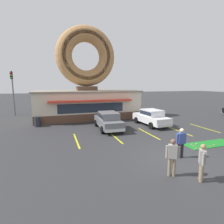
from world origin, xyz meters
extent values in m
plane|color=#2D2D30|center=(0.00, 0.00, 0.00)|extent=(160.00, 160.00, 0.00)
cube|color=brown|center=(-2.52, 14.00, 0.45)|extent=(12.00, 6.00, 0.90)
cube|color=beige|center=(-2.52, 14.00, 2.05)|extent=(12.00, 6.00, 2.30)
cube|color=gray|center=(-2.52, 14.00, 3.28)|extent=(12.30, 6.30, 0.16)
cube|color=red|center=(-2.52, 10.70, 2.35)|extent=(9.00, 0.60, 0.20)
cube|color=#232D3D|center=(-2.52, 10.98, 1.55)|extent=(7.20, 0.03, 1.00)
cube|color=brown|center=(-2.52, 14.00, 3.61)|extent=(2.40, 1.80, 0.50)
torus|color=#B27F4C|center=(-2.52, 14.00, 7.41)|extent=(7.10, 1.90, 7.10)
torus|color=#936038|center=(-2.52, 13.57, 7.41)|extent=(6.25, 1.05, 6.24)
cube|color=#197523|center=(3.81, 1.31, 0.01)|extent=(3.72, 1.24, 0.03)
torus|color=#A5724C|center=(3.85, 1.00, 0.05)|extent=(0.13, 0.13, 0.04)
torus|color=#D8667F|center=(2.47, 1.57, 0.05)|extent=(0.13, 0.13, 0.04)
torus|color=#A5724C|center=(3.40, 0.89, 0.05)|extent=(0.13, 0.13, 0.04)
torus|color=#A5724C|center=(2.36, 1.25, 0.05)|extent=(0.13, 0.13, 0.04)
torus|color=#A5724C|center=(2.22, 0.89, 0.05)|extent=(0.13, 0.13, 0.04)
torus|color=#D8667F|center=(2.82, 1.52, 0.05)|extent=(0.13, 0.13, 0.04)
torus|color=#A5724C|center=(5.12, 1.71, 0.05)|extent=(0.13, 0.13, 0.04)
sphere|color=white|center=(2.94, 1.55, 0.05)|extent=(0.04, 0.04, 0.04)
cube|color=slate|center=(-1.70, 7.49, 0.66)|extent=(1.88, 4.45, 0.68)
cube|color=slate|center=(-1.70, 7.34, 1.30)|extent=(1.62, 2.14, 0.60)
cube|color=#232D3D|center=(-1.70, 7.34, 1.32)|extent=(1.64, 2.06, 0.36)
cube|color=silver|center=(-1.64, 9.72, 0.42)|extent=(1.67, 0.15, 0.24)
cube|color=silver|center=(-1.76, 5.26, 0.42)|extent=(1.67, 0.15, 0.24)
cylinder|color=black|center=(-2.54, 8.88, 0.32)|extent=(0.24, 0.65, 0.64)
cylinder|color=black|center=(-0.78, 8.83, 0.32)|extent=(0.24, 0.65, 0.64)
cylinder|color=black|center=(-2.62, 6.15, 0.32)|extent=(0.24, 0.65, 0.64)
cylinder|color=black|center=(-0.86, 6.10, 0.32)|extent=(0.24, 0.65, 0.64)
cube|color=silver|center=(2.88, 7.66, 0.66)|extent=(2.07, 4.52, 0.68)
cube|color=silver|center=(2.89, 7.51, 1.30)|extent=(1.71, 2.21, 0.60)
cube|color=#232D3D|center=(2.89, 7.51, 1.32)|extent=(1.72, 2.12, 0.36)
cube|color=silver|center=(2.72, 9.89, 0.42)|extent=(1.67, 0.22, 0.24)
cube|color=silver|center=(3.04, 5.44, 0.42)|extent=(1.67, 0.22, 0.24)
cylinder|color=black|center=(1.90, 8.96, 0.32)|extent=(0.27, 0.65, 0.64)
cylinder|color=black|center=(3.66, 9.09, 0.32)|extent=(0.27, 0.65, 0.64)
cylinder|color=black|center=(2.10, 6.24, 0.32)|extent=(0.27, 0.65, 0.64)
cylinder|color=black|center=(3.85, 6.37, 0.32)|extent=(0.27, 0.65, 0.64)
cylinder|color=#232328|center=(0.24, 0.10, 0.42)|extent=(0.15, 0.15, 0.84)
cylinder|color=#232328|center=(0.43, 0.07, 0.42)|extent=(0.15, 0.15, 0.84)
cube|color=#33478C|center=(0.34, 0.08, 1.14)|extent=(0.41, 0.29, 0.61)
cylinder|color=#33478C|center=(0.09, 0.12, 1.11)|extent=(0.10, 0.10, 0.56)
cylinder|color=#33478C|center=(0.58, 0.05, 1.11)|extent=(0.10, 0.10, 0.56)
sphere|color=beige|center=(0.34, 0.08, 1.59)|extent=(0.22, 0.22, 0.22)
cylinder|color=#7F7056|center=(-1.30, -1.50, 0.43)|extent=(0.15, 0.15, 0.85)
cylinder|color=#7F7056|center=(-1.48, -1.40, 0.43)|extent=(0.15, 0.15, 0.85)
cube|color=gray|center=(-1.39, -1.45, 1.16)|extent=(0.45, 0.40, 0.62)
cylinder|color=gray|center=(-1.17, -1.57, 1.13)|extent=(0.10, 0.10, 0.57)
cylinder|color=gray|center=(-1.61, -1.32, 1.13)|extent=(0.10, 0.10, 0.57)
sphere|color=brown|center=(-1.39, -1.45, 1.62)|extent=(0.23, 0.23, 0.23)
cylinder|color=#7F7056|center=(-0.39, -2.11, 0.41)|extent=(0.15, 0.15, 0.81)
cylinder|color=#7F7056|center=(-0.52, -2.27, 0.41)|extent=(0.15, 0.15, 0.81)
cube|color=gray|center=(-0.45, -2.19, 1.11)|extent=(0.42, 0.45, 0.59)
cylinder|color=gray|center=(-0.30, -1.99, 1.08)|extent=(0.10, 0.10, 0.55)
cylinder|color=gray|center=(-0.61, -2.39, 1.08)|extent=(0.10, 0.10, 0.55)
sphere|color=#9E7051|center=(-0.45, -2.19, 1.54)|extent=(0.22, 0.22, 0.22)
cylinder|color=#232833|center=(-8.03, 10.51, 0.47)|extent=(0.56, 0.56, 0.95)
torus|color=black|center=(-8.03, 10.51, 0.95)|extent=(0.57, 0.57, 0.05)
cylinder|color=#595B60|center=(-11.46, 18.19, 2.90)|extent=(0.16, 0.16, 5.80)
cube|color=black|center=(-11.46, 18.01, 5.25)|extent=(0.28, 0.24, 0.90)
sphere|color=red|center=(-11.46, 17.89, 5.55)|extent=(0.18, 0.18, 0.18)
sphere|color=orange|center=(-11.46, 17.89, 5.25)|extent=(0.18, 0.18, 0.18)
sphere|color=green|center=(-11.46, 17.89, 4.95)|extent=(0.18, 0.18, 0.18)
cube|color=yellow|center=(-4.91, 5.00, 0.00)|extent=(0.12, 3.60, 0.01)
cube|color=yellow|center=(-1.91, 5.00, 0.00)|extent=(0.12, 3.60, 0.01)
cube|color=yellow|center=(1.09, 5.00, 0.00)|extent=(0.12, 3.60, 0.01)
cube|color=yellow|center=(4.09, 5.00, 0.00)|extent=(0.12, 3.60, 0.01)
cube|color=yellow|center=(7.09, 5.00, 0.00)|extent=(0.12, 3.60, 0.01)
camera|label=1|loc=(-6.24, -7.64, 4.13)|focal=28.00mm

